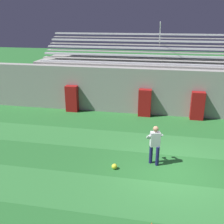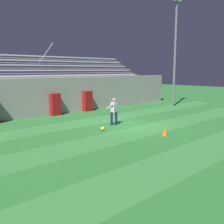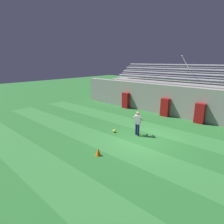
{
  "view_description": "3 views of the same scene",
  "coord_description": "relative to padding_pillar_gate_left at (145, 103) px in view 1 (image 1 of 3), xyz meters",
  "views": [
    {
      "loc": [
        -0.65,
        -9.09,
        5.63
      ],
      "look_at": [
        -2.64,
        1.35,
        1.79
      ],
      "focal_mm": 42.0,
      "sensor_mm": 36.0,
      "label": 1
    },
    {
      "loc": [
        -11.71,
        -11.14,
        3.39
      ],
      "look_at": [
        -1.5,
        -0.24,
        0.98
      ],
      "focal_mm": 42.0,
      "sensor_mm": 36.0,
      "label": 2
    },
    {
      "loc": [
        6.03,
        -9.61,
        4.95
      ],
      "look_at": [
        -2.25,
        -0.49,
        1.56
      ],
      "focal_mm": 30.0,
      "sensor_mm": 36.0,
      "label": 3
    }
  ],
  "objects": [
    {
      "name": "goalkeeper",
      "position": [
        0.79,
        -5.52,
        0.13
      ],
      "size": [
        0.68,
        0.62,
        1.67
      ],
      "color": "#19194C",
      "rests_on": "ground"
    },
    {
      "name": "soccer_ball",
      "position": [
        -0.72,
        -6.21,
        -0.71
      ],
      "size": [
        0.22,
        0.22,
        0.22
      ],
      "primitive_type": "sphere",
      "color": "yellow",
      "rests_on": "ground"
    },
    {
      "name": "ground_plane",
      "position": [
        1.52,
        -5.95,
        -0.82
      ],
      "size": [
        80.0,
        80.0,
        0.0
      ],
      "primitive_type": "plane",
      "color": "#286B2D"
    },
    {
      "name": "padding_pillar_far_left",
      "position": [
        -4.57,
        0.0,
        0.0
      ],
      "size": [
        0.75,
        0.44,
        1.65
      ],
      "primitive_type": "cube",
      "color": "maroon",
      "rests_on": "ground"
    },
    {
      "name": "turf_stripe_far",
      "position": [
        1.52,
        -3.65,
        -0.82
      ],
      "size": [
        28.0,
        2.07,
        0.01
      ],
      "primitive_type": "cube",
      "color": "#337A38",
      "rests_on": "ground"
    },
    {
      "name": "turf_stripe_mid",
      "position": [
        1.52,
        -7.8,
        -0.82
      ],
      "size": [
        28.0,
        2.07,
        0.01
      ],
      "primitive_type": "cube",
      "color": "#337A38",
      "rests_on": "ground"
    },
    {
      "name": "back_wall",
      "position": [
        1.52,
        0.55,
        0.58
      ],
      "size": [
        24.0,
        0.6,
        2.8
      ],
      "primitive_type": "cube",
      "color": "#999691",
      "rests_on": "ground"
    },
    {
      "name": "padding_pillar_gate_right",
      "position": [
        3.04,
        0.0,
        0.0
      ],
      "size": [
        0.75,
        0.44,
        1.65
      ],
      "primitive_type": "cube",
      "color": "maroon",
      "rests_on": "ground"
    },
    {
      "name": "bleacher_stand",
      "position": [
        1.52,
        2.89,
        0.68
      ],
      "size": [
        18.0,
        4.05,
        5.43
      ],
      "color": "#999691",
      "rests_on": "ground"
    },
    {
      "name": "padding_pillar_gate_left",
      "position": [
        0.0,
        0.0,
        0.0
      ],
      "size": [
        0.75,
        0.44,
        1.65
      ],
      "primitive_type": "cube",
      "color": "maroon",
      "rests_on": "ground"
    }
  ]
}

